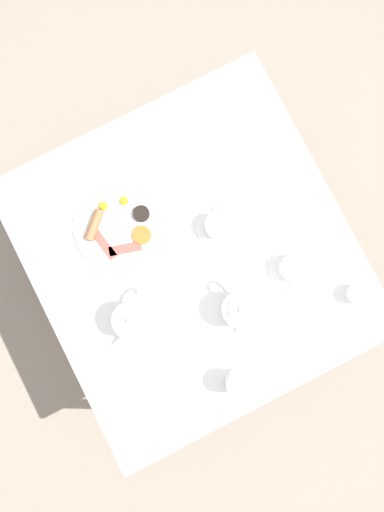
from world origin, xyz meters
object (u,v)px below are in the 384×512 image
water_glass_tall (238,383)px  teacup_with_saucer_left (293,268)px  teapot_far (132,319)px  creamer_jug (359,294)px  teacup_with_saucer_right (218,225)px  fork_by_plate (42,199)px  knife_by_plate (272,194)px  fork_spare (142,420)px  breakfast_plate (119,224)px  spoon_for_tea (248,133)px  teapot_near (239,309)px

water_glass_tall → teacup_with_saucer_left: bearing=36.2°
water_glass_tall → teapot_far: bearing=121.9°
water_glass_tall → creamer_jug: bearing=8.3°
teacup_with_saucer_right → fork_by_plate: teacup_with_saucer_right is taller
knife_by_plate → fork_spare: (-0.70, -0.45, 0.00)m
teacup_with_saucer_left → water_glass_tall: (-0.32, -0.23, 0.02)m
breakfast_plate → spoon_for_tea: bearing=8.9°
teacup_with_saucer_left → creamer_jug: teacup_with_saucer_left is taller
teapot_far → teacup_with_saucer_right: 0.40m
teapot_far → breakfast_plate: bearing=-154.5°
teacup_with_saucer_right → fork_by_plate: 0.58m
breakfast_plate → spoon_for_tea: breakfast_plate is taller
spoon_for_tea → teacup_with_saucer_left: bearing=-100.1°
teapot_far → knife_by_plate: teapot_far is taller
teacup_with_saucer_right → water_glass_tall: water_glass_tall is taller
creamer_jug → water_glass_tall: bearing=-171.7°
teapot_far → fork_spare: 0.32m
teapot_near → water_glass_tall: bearing=-28.8°
breakfast_plate → teacup_with_saucer_right: bearing=-28.0°
breakfast_plate → creamer_jug: (0.57, -0.54, 0.02)m
breakfast_plate → teapot_near: teapot_near is taller
teapot_near → teacup_with_saucer_right: size_ratio=1.45×
teacup_with_saucer_left → fork_by_plate: teacup_with_saucer_left is taller
teapot_near → fork_spare: size_ratio=1.15×
teacup_with_saucer_right → fork_by_plate: size_ratio=0.83×
breakfast_plate → knife_by_plate: size_ratio=1.41×
breakfast_plate → teapot_far: teapot_far is taller
water_glass_tall → knife_by_plate: bearing=51.4°
fork_by_plate → fork_spare: same height
breakfast_plate → creamer_jug: 0.79m
fork_by_plate → spoon_for_tea: size_ratio=1.21×
teapot_far → creamer_jug: size_ratio=1.85×
fork_by_plate → teacup_with_saucer_left: bearing=-42.6°
knife_by_plate → teapot_near: bearing=-134.4°
breakfast_plate → creamer_jug: size_ratio=3.50×
teapot_near → teacup_with_saucer_left: 0.22m
breakfast_plate → fork_by_plate: size_ratio=1.79×
teacup_with_saucer_right → creamer_jug: 0.49m
knife_by_plate → water_glass_tall: bearing=-128.6°
breakfast_plate → teacup_with_saucer_right: size_ratio=2.15×
water_glass_tall → spoon_for_tea: size_ratio=0.74×
fork_spare → fork_by_plate: bearing=88.3°
spoon_for_tea → creamer_jug: bearing=-84.2°
teapot_near → teacup_with_saucer_right: (0.06, 0.26, -0.03)m
spoon_for_tea → teapot_near: bearing=-120.8°
fork_spare → teacup_with_saucer_right: bearing=41.6°
teapot_far → fork_by_plate: (-0.10, 0.48, -0.05)m
teapot_far → water_glass_tall: teapot_far is taller
creamer_jug → fork_by_plate: size_ratio=0.51×
water_glass_tall → fork_by_plate: bearing=110.3°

